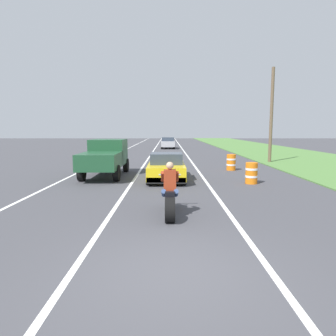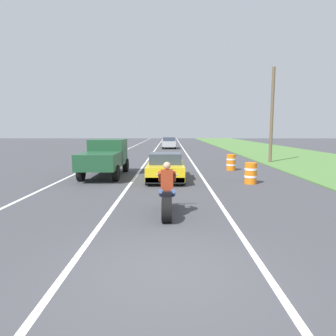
{
  "view_description": "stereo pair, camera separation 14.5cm",
  "coord_description": "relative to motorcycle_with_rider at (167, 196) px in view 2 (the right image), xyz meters",
  "views": [
    {
      "loc": [
        -0.07,
        -5.13,
        2.56
      ],
      "look_at": [
        -0.01,
        6.97,
        1.0
      ],
      "focal_mm": 32.29,
      "sensor_mm": 36.0,
      "label": 1
    },
    {
      "loc": [
        0.08,
        -5.13,
        2.56
      ],
      "look_at": [
        -0.01,
        6.97,
        1.0
      ],
      "focal_mm": 32.29,
      "sensor_mm": 36.0,
      "label": 2
    }
  ],
  "objects": [
    {
      "name": "lane_stripe_centre_dashed",
      "position": [
        -1.79,
        16.43,
        -0.59
      ],
      "size": [
        0.14,
        120.0,
        0.01
      ],
      "primitive_type": "cube",
      "color": "white",
      "rests_on": "ground"
    },
    {
      "name": "distant_car_far_ahead",
      "position": [
        -0.06,
        31.57,
        0.18
      ],
      "size": [
        1.8,
        4.0,
        1.5
      ],
      "color": "#B2B2B7",
      "rests_on": "ground"
    },
    {
      "name": "grass_verge_right",
      "position": [
        11.93,
        16.43,
        -0.56
      ],
      "size": [
        10.0,
        120.0,
        0.06
      ],
      "primitive_type": "cube",
      "color": "#517F3D",
      "rests_on": "ground"
    },
    {
      "name": "pickup_truck_left_lane_dark_green",
      "position": [
        -3.47,
        7.68,
        0.51
      ],
      "size": [
        2.02,
        4.8,
        1.98
      ],
      "color": "#1E4C2D",
      "rests_on": "ground"
    },
    {
      "name": "lane_stripe_left_solid",
      "position": [
        -5.39,
        16.43,
        -0.59
      ],
      "size": [
        0.14,
        120.0,
        0.01
      ],
      "primitive_type": "cube",
      "color": "white",
      "rests_on": "ground"
    },
    {
      "name": "construction_barrel_nearest",
      "position": [
        3.89,
        5.38,
        -0.09
      ],
      "size": [
        0.58,
        0.58,
        1.0
      ],
      "color": "orange",
      "rests_on": "ground"
    },
    {
      "name": "construction_barrel_mid",
      "position": [
        3.9,
        10.07,
        -0.09
      ],
      "size": [
        0.58,
        0.58,
        1.0
      ],
      "color": "orange",
      "rests_on": "ground"
    },
    {
      "name": "lane_stripe_right_solid",
      "position": [
        1.81,
        16.43,
        -0.59
      ],
      "size": [
        0.14,
        120.0,
        0.01
      ],
      "primitive_type": "cube",
      "color": "white",
      "rests_on": "ground"
    },
    {
      "name": "sports_car_yellow",
      "position": [
        -0.14,
        6.56,
        0.04
      ],
      "size": [
        1.84,
        4.3,
        1.37
      ],
      "color": "yellow",
      "rests_on": "ground"
    },
    {
      "name": "utility_pole_roadside",
      "position": [
        7.8,
        14.5,
        2.98
      ],
      "size": [
        0.24,
        0.24,
        7.15
      ],
      "primitive_type": "cylinder",
      "color": "brown",
      "rests_on": "ground"
    },
    {
      "name": "ground_plane",
      "position": [
        0.01,
        -3.57,
        -0.59
      ],
      "size": [
        160.0,
        160.0,
        0.0
      ],
      "primitive_type": "plane",
      "color": "#424247"
    },
    {
      "name": "motorcycle_with_rider",
      "position": [
        0.0,
        0.0,
        0.0
      ],
      "size": [
        0.7,
        2.21,
        1.62
      ],
      "color": "black",
      "rests_on": "ground"
    }
  ]
}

